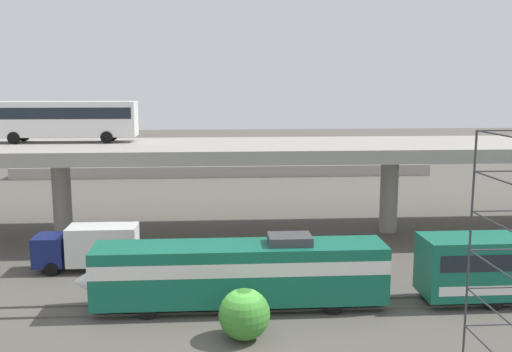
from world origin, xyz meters
name	(u,v)px	position (x,y,z in m)	size (l,w,h in m)	color
ground_plane	(237,339)	(0.00, 0.00, 0.00)	(260.00, 260.00, 0.00)	#565149
rail_strip_near	(235,312)	(0.00, 3.24, 0.06)	(110.00, 0.12, 0.12)	#59544C
rail_strip_far	(235,301)	(0.00, 4.76, 0.06)	(110.00, 0.12, 0.12)	#59544C
train_locomotive	(226,271)	(-0.50, 4.00, 2.19)	(17.39, 3.04, 4.18)	#14664C
highway_overpass	(228,152)	(0.00, 20.00, 6.93)	(96.00, 11.23, 7.65)	#9E998E
transit_bus_on_overpass	(64,118)	(-13.65, 22.01, 9.71)	(12.00, 2.68, 3.40)	silver
service_truck_east	(90,246)	(-9.58, 11.35, 1.64)	(6.80, 2.46, 3.04)	navy
pier_parking_lot	(224,166)	(0.00, 55.00, 0.77)	(56.37, 12.11, 1.53)	#9E998E
parked_car_0	(150,158)	(-10.14, 52.22, 2.30)	(4.67, 1.86, 1.50)	silver
parked_car_1	(275,155)	(7.41, 54.89, 2.30)	(4.21, 1.84, 1.50)	maroon
parked_car_2	(237,153)	(2.01, 57.26, 2.30)	(4.32, 1.89, 1.50)	silver
parked_car_3	(70,155)	(-22.05, 56.48, 2.30)	(4.14, 1.90, 1.50)	#B7B7BC
parked_car_4	(213,155)	(-1.57, 55.11, 2.30)	(4.39, 1.84, 1.50)	silver
parked_car_5	(335,153)	(16.57, 56.54, 2.31)	(4.45, 1.99, 1.50)	#9E998C
parked_car_6	(144,154)	(-11.49, 56.86, 2.31)	(4.51, 1.94, 1.50)	#9E998C
harbor_water	(222,152)	(0.00, 78.00, 0.00)	(140.00, 36.00, 0.01)	#385B7A
shrub_right	(244,314)	(0.35, -0.04, 1.28)	(2.57, 2.57, 2.57)	#3A852E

